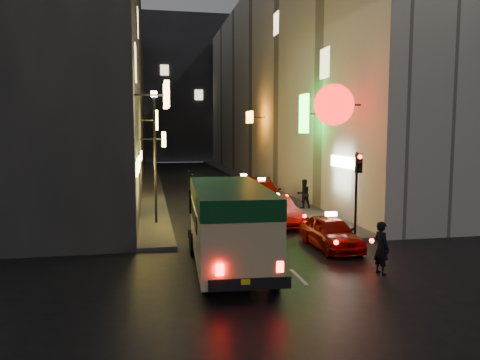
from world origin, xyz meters
TOP-DOWN VIEW (x-y plane):
  - ground at (0.00, 0.00)m, footprint 120.00×120.00m
  - building_left at (-8.00, 33.99)m, footprint 7.48×52.00m
  - building_right at (8.00, 33.99)m, footprint 8.20×52.00m
  - building_far at (0.00, 66.00)m, footprint 30.00×10.00m
  - sidewalk_left at (-4.25, 34.00)m, footprint 1.50×52.00m
  - sidewalk_right at (4.25, 34.00)m, footprint 1.50×52.00m
  - minibus at (-1.98, 5.18)m, footprint 2.56×6.50m
  - taxi_near at (2.34, 7.20)m, footprint 2.03×4.66m
  - taxi_second at (1.43, 12.00)m, footprint 2.70×5.27m
  - taxi_third at (2.20, 17.89)m, footprint 2.87×5.92m
  - taxi_far at (2.23, 23.50)m, footprint 2.44×4.95m
  - pedestrian_crossing at (2.66, 3.81)m, footprint 0.53×0.70m
  - pedestrian_sidewalk at (4.14, 15.74)m, footprint 0.76×0.53m
  - traffic_light at (4.00, 8.47)m, footprint 0.26×0.43m
  - lamp_post at (-4.20, 13.00)m, footprint 0.28×0.28m

SIDE VIEW (x-z plane):
  - ground at x=0.00m, z-range 0.00..0.00m
  - sidewalk_left at x=-4.25m, z-range 0.00..0.15m
  - sidewalk_right at x=4.25m, z-range 0.00..0.15m
  - taxi_near at x=2.34m, z-range -0.08..1.55m
  - taxi_far at x=2.23m, z-range -0.08..1.60m
  - taxi_second at x=1.43m, z-range -0.08..1.69m
  - taxi_third at x=2.20m, z-range -0.08..1.91m
  - pedestrian_crossing at x=2.66m, z-range 0.00..1.91m
  - pedestrian_sidewalk at x=4.14m, z-range 0.15..2.02m
  - minibus at x=-1.98m, z-range 0.36..3.12m
  - traffic_light at x=4.00m, z-range 0.94..4.44m
  - lamp_post at x=-4.20m, z-range 0.61..6.84m
  - building_left at x=-8.00m, z-range 0.00..18.00m
  - building_right at x=8.00m, z-range 0.00..18.00m
  - building_far at x=0.00m, z-range 0.00..22.00m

